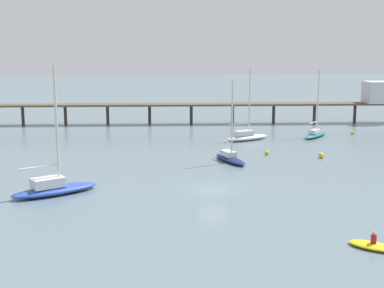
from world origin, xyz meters
name	(u,v)px	position (x,y,z in m)	size (l,w,h in m)	color
ground_plane	(213,189)	(0.00, 0.00, 0.00)	(400.00, 400.00, 0.00)	slate
pier	(260,100)	(15.01, 40.05, 3.97)	(78.42, 10.33, 6.98)	brown
sailboat_white	(246,136)	(8.86, 24.29, 0.66)	(7.06, 4.44, 9.94)	white
sailboat_teal	(315,133)	(19.28, 25.59, 0.63)	(5.57, 5.95, 9.57)	#1E727A
sailboat_navy	(230,156)	(3.85, 11.25, 0.60)	(3.22, 6.52, 9.05)	navy
sailboat_blue	(54,187)	(-14.04, 0.20, 0.70)	(7.84, 5.59, 11.09)	#2D4CB7
dinghy_yellow	(373,245)	(7.59, -15.27, 0.20)	(3.26, 3.11, 1.14)	yellow
mooring_buoy_far	(267,153)	(8.97, 14.30, 0.27)	(0.55, 0.55, 0.55)	yellow
mooring_buoy_mid	(352,132)	(25.63, 27.28, 0.26)	(0.52, 0.52, 0.52)	yellow
mooring_buoy_near	(321,155)	(14.69, 11.65, 0.32)	(0.65, 0.65, 0.65)	yellow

